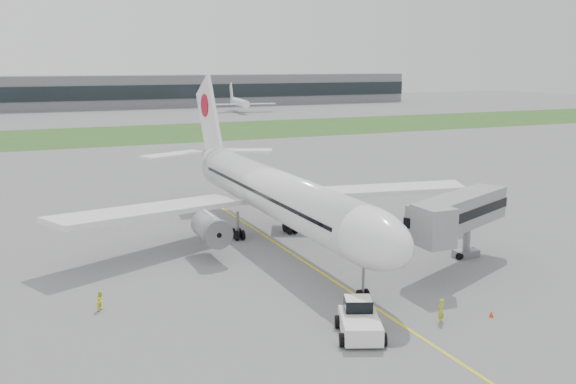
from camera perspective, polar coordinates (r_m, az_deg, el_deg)
name	(u,v)px	position (r m, az deg, el deg)	size (l,w,h in m)	color
ground	(289,252)	(67.06, 0.13, -5.35)	(600.00, 600.00, 0.00)	gray
apron_markings	(310,266)	(62.73, 2.00, -6.55)	(70.00, 70.00, 0.04)	yellow
grass_strip	(110,135)	(181.58, -15.54, 4.88)	(600.00, 50.00, 0.02)	#2F5720
terminal_building	(69,93)	(289.96, -18.92, 8.37)	(320.00, 22.30, 14.00)	gray
airliner	(271,190)	(70.03, -1.49, 0.15)	(48.13, 53.95, 17.88)	white
pushback_tug	(359,320)	(47.44, 6.37, -11.23)	(4.60, 5.46, 2.46)	white
jet_bridge	(455,214)	(62.73, 14.65, -1.92)	(14.69, 9.90, 7.12)	gray
safety_cone_left	(378,320)	(49.78, 8.00, -11.22)	(0.40, 0.40, 0.55)	#DC440B
safety_cone_right	(491,314)	(52.92, 17.62, -10.29)	(0.37, 0.37, 0.50)	#DC440B
ground_crew_near	(441,311)	(50.65, 13.43, -10.21)	(0.69, 0.45, 1.88)	#B6CD22
ground_crew_far	(101,301)	(53.72, -16.30, -9.26)	(0.77, 0.60, 1.59)	#F9FF2A
distant_aircraft_right	(240,112)	(258.46, -4.31, 7.09)	(28.89, 25.49, 11.04)	white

